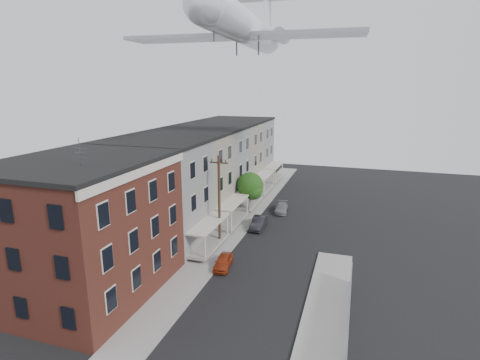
% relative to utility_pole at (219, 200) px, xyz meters
% --- Properties ---
extents(sidewalk_left, '(3.00, 62.00, 0.12)m').
position_rel_utility_pole_xyz_m(sidewalk_left, '(0.10, 6.00, -4.61)').
color(sidewalk_left, gray).
rests_on(sidewalk_left, ground).
extents(sidewalk_right, '(3.00, 26.00, 0.12)m').
position_rel_utility_pole_xyz_m(sidewalk_right, '(11.10, -12.00, -4.61)').
color(sidewalk_right, gray).
rests_on(sidewalk_right, ground).
extents(curb_left, '(0.15, 62.00, 0.14)m').
position_rel_utility_pole_xyz_m(curb_left, '(1.55, 6.00, -4.60)').
color(curb_left, gray).
rests_on(curb_left, ground).
extents(curb_right, '(0.15, 26.00, 0.14)m').
position_rel_utility_pole_xyz_m(curb_right, '(9.65, -12.00, -4.60)').
color(curb_right, gray).
rests_on(curb_right, ground).
extents(corner_building, '(10.31, 12.30, 12.15)m').
position_rel_utility_pole_xyz_m(corner_building, '(-6.40, -11.00, 0.49)').
color(corner_building, '#3B1812').
rests_on(corner_building, ground).
extents(row_house_a, '(11.98, 7.00, 10.30)m').
position_rel_utility_pole_xyz_m(row_house_a, '(-6.36, -1.50, 0.45)').
color(row_house_a, '#61615F').
rests_on(row_house_a, ground).
extents(row_house_b, '(11.98, 7.00, 10.30)m').
position_rel_utility_pole_xyz_m(row_house_b, '(-6.36, 5.50, 0.45)').
color(row_house_b, gray).
rests_on(row_house_b, ground).
extents(row_house_c, '(11.98, 7.00, 10.30)m').
position_rel_utility_pole_xyz_m(row_house_c, '(-6.36, 12.50, 0.45)').
color(row_house_c, '#61615F').
rests_on(row_house_c, ground).
extents(row_house_d, '(11.98, 7.00, 10.30)m').
position_rel_utility_pole_xyz_m(row_house_d, '(-6.36, 19.50, 0.45)').
color(row_house_d, gray).
rests_on(row_house_d, ground).
extents(row_house_e, '(11.98, 7.00, 10.30)m').
position_rel_utility_pole_xyz_m(row_house_e, '(-6.36, 26.50, 0.45)').
color(row_house_e, '#61615F').
rests_on(row_house_e, ground).
extents(chainlink_fence, '(0.06, 18.06, 1.90)m').
position_rel_utility_pole_xyz_m(chainlink_fence, '(12.60, -13.00, -3.68)').
color(chainlink_fence, gray).
rests_on(chainlink_fence, ground).
extents(utility_pole, '(1.80, 0.26, 9.00)m').
position_rel_utility_pole_xyz_m(utility_pole, '(0.00, 0.00, 0.00)').
color(utility_pole, black).
rests_on(utility_pole, ground).
extents(street_tree, '(3.22, 3.20, 5.20)m').
position_rel_utility_pole_xyz_m(street_tree, '(0.33, 9.92, -1.22)').
color(street_tree, black).
rests_on(street_tree, ground).
extents(car_near, '(1.71, 3.37, 1.10)m').
position_rel_utility_pole_xyz_m(car_near, '(2.00, -4.45, -4.13)').
color(car_near, '#9A3013').
rests_on(car_near, ground).
extents(car_mid, '(1.49, 3.89, 1.26)m').
position_rel_utility_pole_xyz_m(car_mid, '(2.51, 5.55, -4.04)').
color(car_mid, black).
rests_on(car_mid, ground).
extents(car_far, '(1.90, 3.82, 1.07)m').
position_rel_utility_pole_xyz_m(car_far, '(3.80, 11.70, -4.14)').
color(car_far, slate).
rests_on(car_far, ground).
extents(airplane, '(23.40, 26.71, 7.75)m').
position_rel_utility_pole_xyz_m(airplane, '(0.76, 6.43, 16.26)').
color(airplane, white).
rests_on(airplane, ground).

